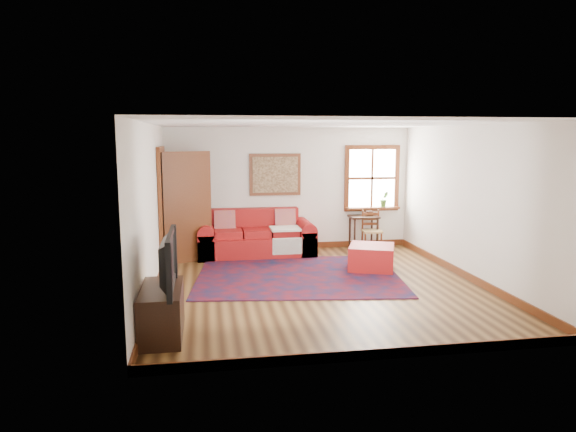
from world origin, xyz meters
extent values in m
plane|color=#3A220F|center=(0.00, 0.00, 0.00)|extent=(5.50, 5.50, 0.00)
cube|color=silver|center=(0.00, 2.75, 1.25)|extent=(5.00, 0.04, 2.50)
cube|color=silver|center=(0.00, -2.75, 1.25)|extent=(5.00, 0.04, 2.50)
cube|color=silver|center=(-2.50, 0.00, 1.25)|extent=(0.04, 5.50, 2.50)
cube|color=silver|center=(2.50, 0.00, 1.25)|extent=(0.04, 5.50, 2.50)
cube|color=white|center=(0.00, 0.00, 2.50)|extent=(5.00, 5.50, 0.04)
cube|color=#602D14|center=(0.00, 2.73, 0.06)|extent=(5.00, 0.03, 0.12)
cube|color=#602D14|center=(-2.48, 0.00, 0.06)|extent=(0.03, 5.50, 0.12)
cube|color=#602D14|center=(2.48, 0.00, 0.06)|extent=(0.03, 5.50, 0.12)
cube|color=white|center=(1.75, 2.73, 1.45)|extent=(1.00, 0.02, 1.20)
cube|color=#602D14|center=(1.75, 2.72, 2.09)|extent=(1.18, 0.06, 0.09)
cube|color=#602D14|center=(1.75, 2.72, 0.80)|extent=(1.18, 0.06, 0.09)
cube|color=#602D14|center=(1.21, 2.72, 1.45)|extent=(0.09, 0.06, 1.20)
cube|color=#602D14|center=(2.29, 2.72, 1.45)|extent=(0.09, 0.06, 1.20)
cube|color=#602D14|center=(1.75, 2.72, 1.45)|extent=(1.00, 0.04, 0.05)
cube|color=#602D14|center=(1.75, 2.65, 0.83)|extent=(1.15, 0.20, 0.04)
imported|color=#3A6F26|center=(2.00, 2.63, 1.01)|extent=(0.18, 0.15, 0.33)
cube|color=black|center=(-2.49, 1.60, 1.02)|extent=(0.02, 0.90, 2.05)
cube|color=#602D14|center=(-2.46, 1.11, 1.02)|extent=(0.06, 0.09, 2.05)
cube|color=#602D14|center=(-2.46, 2.10, 1.02)|extent=(0.06, 0.09, 2.05)
cube|color=#602D14|center=(-2.46, 1.60, 2.09)|extent=(0.06, 1.08, 0.09)
cube|color=#602D14|center=(-2.04, 1.90, 1.02)|extent=(0.86, 0.35, 2.05)
cube|color=silver|center=(-2.04, 1.90, 1.13)|extent=(0.56, 0.22, 1.33)
cube|color=#602D14|center=(-0.30, 2.73, 1.55)|extent=(1.05, 0.04, 0.85)
cube|color=tan|center=(-0.30, 2.69, 1.55)|extent=(0.92, 0.03, 0.72)
cube|color=#550C15|center=(-0.21, 0.61, 0.01)|extent=(3.63, 3.05, 0.02)
cube|color=maroon|center=(-0.74, 2.25, 0.20)|extent=(2.27, 0.94, 0.39)
cube|color=maroon|center=(-0.74, 2.59, 0.64)|extent=(1.77, 0.26, 0.49)
cube|color=maroon|center=(-1.72, 2.25, 0.25)|extent=(0.32, 0.94, 0.49)
cube|color=maroon|center=(0.23, 2.25, 0.25)|extent=(0.32, 0.94, 0.49)
cube|color=orange|center=(-1.35, 2.43, 0.67)|extent=(0.41, 0.20, 0.43)
cube|color=orange|center=(-0.14, 2.43, 0.67)|extent=(0.41, 0.20, 0.43)
cube|color=silver|center=(-0.20, 2.07, 0.55)|extent=(0.57, 0.52, 0.04)
cube|color=maroon|center=(1.14, 0.82, 0.22)|extent=(0.98, 0.98, 0.43)
cube|color=black|center=(1.51, 2.47, 0.68)|extent=(0.58, 0.43, 0.04)
cylinder|color=black|center=(1.27, 2.29, 0.33)|extent=(0.04, 0.04, 0.66)
cylinder|color=black|center=(1.75, 2.29, 0.33)|extent=(0.04, 0.04, 0.66)
cylinder|color=black|center=(1.27, 2.65, 0.33)|extent=(0.04, 0.04, 0.66)
cylinder|color=black|center=(1.75, 2.65, 0.33)|extent=(0.04, 0.04, 0.66)
cube|color=tan|center=(1.62, 2.25, 0.41)|extent=(0.42, 0.41, 0.04)
cylinder|color=#602D14|center=(1.44, 2.11, 0.20)|extent=(0.04, 0.04, 0.39)
cylinder|color=#602D14|center=(1.76, 2.08, 0.20)|extent=(0.04, 0.04, 0.39)
cylinder|color=#602D14|center=(1.47, 2.42, 0.41)|extent=(0.04, 0.04, 0.83)
cylinder|color=#602D14|center=(1.80, 2.39, 0.41)|extent=(0.04, 0.04, 0.83)
cube|color=#602D14|center=(1.63, 2.40, 0.64)|extent=(0.33, 0.06, 0.25)
cube|color=black|center=(-2.25, -1.69, 0.29)|extent=(0.47, 1.04, 0.57)
imported|color=black|center=(-2.23, -1.75, 0.90)|extent=(0.15, 1.14, 0.66)
cylinder|color=silver|center=(-2.20, -1.24, 0.66)|extent=(0.12, 0.12, 0.18)
cylinder|color=#FFA53F|center=(-2.20, -1.24, 0.63)|extent=(0.07, 0.07, 0.12)
camera|label=1|loc=(-1.72, -7.59, 2.30)|focal=32.00mm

